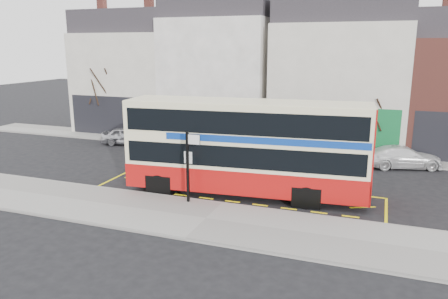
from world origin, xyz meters
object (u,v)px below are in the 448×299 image
at_px(street_tree_right, 380,105).
at_px(car_grey, 244,146).
at_px(double_decker_bus, 247,147).
at_px(car_white, 403,157).
at_px(car_silver, 127,136).
at_px(street_tree_left, 102,76).
at_px(bus_stop_post, 189,161).

bearing_deg(street_tree_right, car_grey, -157.97).
distance_m(double_decker_bus, street_tree_right, 11.74).
bearing_deg(street_tree_right, car_white, -57.29).
bearing_deg(car_grey, car_silver, 77.18).
height_order(street_tree_left, street_tree_right, street_tree_left).
bearing_deg(street_tree_right, bus_stop_post, -121.92).
relative_size(car_silver, car_white, 0.82).
bearing_deg(car_grey, street_tree_left, 67.25).
relative_size(car_grey, street_tree_left, 0.63).
relative_size(bus_stop_post, street_tree_right, 0.66).
xyz_separation_m(double_decker_bus, car_silver, (-11.48, 7.58, -1.77)).
relative_size(car_grey, street_tree_right, 0.88).
xyz_separation_m(bus_stop_post, car_white, (9.28, 10.03, -1.43)).
height_order(double_decker_bus, bus_stop_post, double_decker_bus).
relative_size(car_silver, car_grey, 0.85).
relative_size(bus_stop_post, car_silver, 0.88).
distance_m(car_grey, street_tree_right, 9.08).
height_order(bus_stop_post, street_tree_left, street_tree_left).
distance_m(car_silver, street_tree_right, 17.63).
relative_size(double_decker_bus, car_grey, 2.68).
bearing_deg(car_white, bus_stop_post, 119.78).
bearing_deg(car_white, double_decker_bus, 119.54).
bearing_deg(street_tree_left, car_grey, -13.95).
relative_size(car_white, street_tree_right, 0.90).
xyz_separation_m(double_decker_bus, car_grey, (-2.32, 6.94, -1.69)).
bearing_deg(car_grey, bus_stop_post, 173.15).
distance_m(bus_stop_post, street_tree_right, 14.70).
distance_m(car_silver, car_white, 18.76).
xyz_separation_m(car_silver, car_grey, (9.17, -0.64, 0.09)).
distance_m(double_decker_bus, car_silver, 13.87).
xyz_separation_m(car_grey, car_white, (9.59, 0.86, -0.07)).
height_order(double_decker_bus, street_tree_right, street_tree_right).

